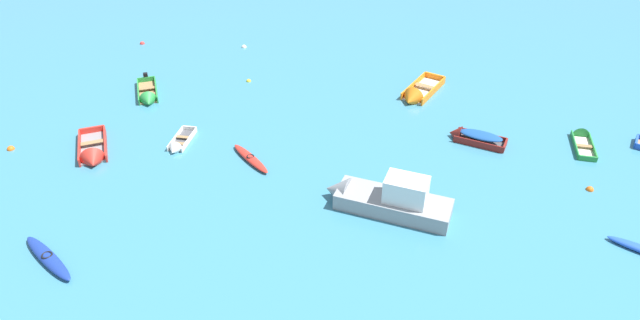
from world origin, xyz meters
name	(u,v)px	position (x,y,z in m)	size (l,w,h in m)	color
rowboat_green_near_right	(581,138)	(14.07, 24.90, 0.14)	(1.05, 3.13, 0.90)	beige
rowboat_orange_outer_left	(416,95)	(4.55, 28.03, 0.22)	(2.89, 4.66, 1.38)	beige
rowboat_red_near_camera	(93,155)	(-12.08, 17.40, 0.20)	(3.17, 3.99, 1.30)	gray
rowboat_white_near_left	(178,146)	(-8.05, 19.35, 0.14)	(0.98, 2.71, 0.80)	#4C4C51
motor_launch_grey_midfield_right	(385,198)	(3.81, 16.41, 0.64)	(6.21, 2.58, 2.30)	gray
kayak_deep_blue_foreground_center	(48,258)	(-9.70, 10.00, 0.17)	(3.58, 2.43, 0.36)	navy
rowboat_maroon_center	(471,136)	(7.94, 23.50, 0.29)	(3.34, 1.82, 1.03)	#4C4C51
rowboat_green_far_back	(148,96)	(-12.37, 24.33, 0.19)	(2.80, 3.80, 1.08)	#99754C
kayak_red_back_row_left	(251,158)	(-3.68, 18.96, 0.15)	(2.88, 2.61, 0.32)	red
mooring_buoy_midfield	(249,81)	(-6.84, 28.15, 0.00)	(0.32, 0.32, 0.32)	yellow
mooring_buoy_far_field	(244,47)	(-9.08, 33.78, 0.00)	(0.39, 0.39, 0.39)	silver
mooring_buoy_between_boats_left	(142,44)	(-17.15, 32.76, 0.00)	(0.37, 0.37, 0.37)	red
mooring_buoy_near_foreground	(11,149)	(-17.07, 17.24, 0.00)	(0.41, 0.41, 0.41)	orange
mooring_buoy_between_boats_right	(590,190)	(13.68, 20.04, 0.00)	(0.37, 0.37, 0.37)	orange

